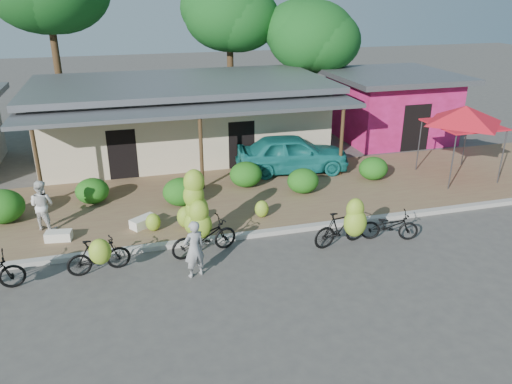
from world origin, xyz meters
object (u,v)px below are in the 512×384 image
at_px(red_canopy, 465,115).
at_px(bike_left, 99,255).
at_px(tree_center_right, 225,12).
at_px(sack_near, 144,222).
at_px(teal_van, 292,153).
at_px(vendor, 194,249).
at_px(bystander, 42,205).
at_px(bike_right, 345,225).
at_px(sack_far, 59,236).
at_px(bike_far_right, 389,226).
at_px(tree_near_right, 308,34).
at_px(bike_center, 200,222).

relative_size(red_canopy, bike_left, 2.03).
distance_m(tree_center_right, sack_near, 15.45).
bearing_deg(teal_van, vendor, 150.25).
distance_m(sack_near, bystander, 3.13).
bearing_deg(bike_right, bystander, 56.85).
relative_size(red_canopy, sack_far, 4.67).
distance_m(sack_far, teal_van, 9.60).
bearing_deg(bike_far_right, sack_near, 87.42).
distance_m(bike_left, bystander, 3.54).
relative_size(tree_near_right, bike_left, 3.87).
relative_size(bike_center, sack_far, 3.22).
height_order(tree_center_right, bike_center, tree_center_right).
relative_size(tree_center_right, bike_center, 3.24).
height_order(bike_right, sack_near, bike_right).
bearing_deg(vendor, sack_near, -88.79).
distance_m(bystander, teal_van, 9.68).
xyz_separation_m(sack_far, bystander, (-0.47, 0.95, 0.66)).
bearing_deg(teal_van, bystander, 114.88).
xyz_separation_m(bike_left, vendor, (2.43, -0.75, 0.22)).
bearing_deg(bystander, tree_near_right, -109.65).
distance_m(vendor, bystander, 5.63).
bearing_deg(bike_left, tree_center_right, -32.39).
height_order(tree_center_right, tree_near_right, tree_center_right).
bearing_deg(sack_far, bike_center, -20.95).
bearing_deg(tree_near_right, sack_near, -130.80).
distance_m(red_canopy, vendor, 12.24).
xyz_separation_m(bike_center, bystander, (-4.51, 2.50, 0.02)).
distance_m(red_canopy, bystander, 15.47).
distance_m(bike_left, sack_near, 2.77).
xyz_separation_m(tree_near_right, vendor, (-8.54, -14.38, -4.06)).
distance_m(tree_near_right, red_canopy, 10.53).
bearing_deg(tree_center_right, tree_near_right, -26.56).
bearing_deg(teal_van, red_canopy, -103.33).
bearing_deg(bike_far_right, teal_van, 26.28).
xyz_separation_m(bike_left, sack_near, (1.30, 2.42, -0.32)).
height_order(bike_left, bike_right, bike_right).
relative_size(tree_center_right, bike_far_right, 4.26).
xyz_separation_m(bike_right, bystander, (-8.60, 3.46, 0.19)).
distance_m(bike_left, bike_center, 2.90).
bearing_deg(tree_center_right, teal_van, -86.65).
relative_size(vendor, bystander, 1.00).
bearing_deg(sack_far, teal_van, 23.86).
bearing_deg(teal_van, bike_left, 135.88).
bearing_deg(bystander, tree_center_right, -94.06).
relative_size(tree_center_right, bystander, 4.89).
bearing_deg(bystander, vendor, 167.55).
relative_size(tree_near_right, sack_near, 7.83).
bearing_deg(bystander, bike_left, 149.20).
height_order(sack_far, bystander, bystander).
height_order(tree_center_right, red_canopy, tree_center_right).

